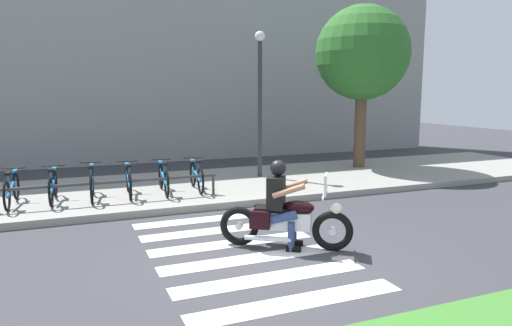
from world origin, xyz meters
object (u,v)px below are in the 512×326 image
(street_lamp, at_px, (260,92))
(tree_near_rack, at_px, (363,54))
(bicycle_5, at_px, (196,176))
(bicycle_4, at_px, (164,178))
(bike_rack, at_px, (113,184))
(bicycle_3, at_px, (129,181))
(motorcycle, at_px, (286,220))
(bicycle_1, at_px, (53,186))
(bicycle_0, at_px, (12,189))
(rider, at_px, (281,198))
(bicycle_2, at_px, (92,183))

(street_lamp, height_order, tree_near_rack, tree_near_rack)
(bicycle_5, bearing_deg, bicycle_4, 179.97)
(bicycle_5, bearing_deg, bike_rack, -164.44)
(bicycle_4, height_order, bike_rack, bicycle_4)
(bicycle_3, relative_size, bike_rack, 0.36)
(motorcycle, relative_size, bicycle_1, 1.19)
(bicycle_0, height_order, bicycle_4, bicycle_4)
(rider, xyz_separation_m, bicycle_2, (-2.66, 4.18, -0.32))
(bicycle_0, relative_size, bicycle_3, 1.03)
(bicycle_1, height_order, street_lamp, street_lamp)
(bicycle_4, distance_m, street_lamp, 3.74)
(bicycle_5, height_order, street_lamp, street_lamp)
(motorcycle, bearing_deg, bicycle_1, 129.82)
(bicycle_1, distance_m, bicycle_4, 2.39)
(bicycle_0, xyz_separation_m, bicycle_3, (2.39, -0.00, 0.01))
(tree_near_rack, bearing_deg, bicycle_4, -166.58)
(bicycle_3, bearing_deg, rider, -65.94)
(bicycle_0, relative_size, bicycle_1, 1.08)
(bicycle_1, xyz_separation_m, bicycle_5, (3.18, 0.00, 0.00))
(bicycle_1, xyz_separation_m, bicycle_2, (0.80, -0.00, 0.01))
(bike_rack, xyz_separation_m, tree_near_rack, (7.72, 2.11, 3.08))
(bicycle_1, bearing_deg, rider, -50.38)
(bike_rack, bearing_deg, bicycle_1, 155.10)
(bicycle_4, bearing_deg, bicycle_1, -179.99)
(motorcycle, bearing_deg, bicycle_4, 105.00)
(bicycle_2, xyz_separation_m, bike_rack, (0.40, -0.55, 0.06))
(bicycle_5, bearing_deg, tree_near_rack, 15.20)
(rider, height_order, bike_rack, rider)
(bicycle_5, bearing_deg, bicycle_3, 179.99)
(bicycle_1, bearing_deg, street_lamp, 12.26)
(bicycle_4, relative_size, tree_near_rack, 0.33)
(bicycle_1, xyz_separation_m, tree_near_rack, (8.91, 1.56, 3.16))
(bicycle_4, bearing_deg, street_lamp, 21.49)
(bicycle_0, bearing_deg, motorcycle, -44.37)
(bicycle_0, distance_m, bicycle_2, 1.59)
(bicycle_2, bearing_deg, bicycle_4, 0.02)
(bicycle_1, distance_m, tree_near_rack, 9.58)
(motorcycle, distance_m, tree_near_rack, 8.52)
(motorcycle, height_order, bicycle_5, motorcycle)
(bicycle_0, height_order, bicycle_1, bicycle_1)
(street_lamp, distance_m, tree_near_rack, 3.78)
(motorcycle, xyz_separation_m, bicycle_4, (-1.13, 4.22, 0.04))
(bicycle_3, bearing_deg, tree_near_rack, 12.00)
(bicycle_3, relative_size, tree_near_rack, 0.32)
(bike_rack, height_order, tree_near_rack, tree_near_rack)
(street_lamp, bearing_deg, bicycle_5, -151.61)
(bicycle_2, xyz_separation_m, bicycle_4, (1.59, 0.00, -0.01))
(street_lamp, xyz_separation_m, tree_near_rack, (3.59, 0.40, 1.14))
(motorcycle, height_order, rider, rider)
(bicycle_2, relative_size, bicycle_4, 1.00)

